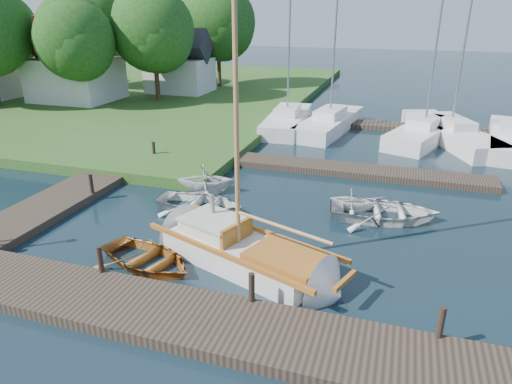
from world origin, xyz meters
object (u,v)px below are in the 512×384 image
(tender_c, at_px, (384,209))
(tender_d, at_px, (353,198))
(tender_a, at_px, (200,201))
(marina_boat_1, at_px, (330,121))
(sailboat, at_px, (248,255))
(marina_boat_2, at_px, (424,131))
(tree_3, at_px, (153,29))
(tree_7, at_px, (218,21))
(tree_5, at_px, (7,30))
(marina_boat_3, at_px, (450,131))
(tender_b, at_px, (206,177))
(marina_boat_0, at_px, (287,119))
(mooring_post_2, at_px, (252,287))
(marina_boat_4, at_px, (511,138))
(mooring_post_5, at_px, (154,150))
(mooring_post_3, at_px, (441,322))
(mooring_post_4, at_px, (91,184))
(mooring_post_1, at_px, (100,259))
(house_a, at_px, (74,68))
(tree_4, at_px, (95,19))
(house_c, at_px, (180,67))
(tree_2, at_px, (75,39))
(dinghy, at_px, (147,255))

(tender_c, xyz_separation_m, tender_d, (-1.21, 0.53, 0.06))
(tender_a, height_order, marina_boat_1, marina_boat_1)
(sailboat, distance_m, marina_boat_2, 17.36)
(tree_3, relative_size, tree_7, 0.93)
(sailboat, bearing_deg, tender_d, 84.44)
(sailboat, bearing_deg, tree_5, 163.53)
(marina_boat_3, bearing_deg, tender_b, 116.14)
(sailboat, relative_size, marina_boat_1, 0.87)
(tender_c, bearing_deg, marina_boat_0, 20.02)
(tender_d, xyz_separation_m, marina_boat_2, (2.78, 11.34, 0.11))
(mooring_post_2, height_order, tender_a, mooring_post_2)
(marina_boat_3, height_order, marina_boat_4, marina_boat_3)
(tree_7, bearing_deg, marina_boat_0, -51.22)
(tender_a, bearing_deg, mooring_post_5, 46.09)
(mooring_post_3, distance_m, marina_boat_3, 19.13)
(mooring_post_4, relative_size, tender_a, 0.23)
(mooring_post_1, height_order, house_a, house_a)
(tree_4, relative_size, tree_5, 1.19)
(mooring_post_5, height_order, tender_b, tender_b)
(marina_boat_2, height_order, tree_7, marina_boat_2)
(marina_boat_2, relative_size, house_c, 2.27)
(mooring_post_5, relative_size, tender_a, 0.23)
(mooring_post_2, bearing_deg, marina_boat_4, 63.99)
(tender_a, height_order, marina_boat_4, marina_boat_4)
(mooring_post_2, distance_m, tender_b, 8.45)
(sailboat, height_order, tender_c, sailboat)
(mooring_post_5, height_order, marina_boat_0, marina_boat_0)
(marina_boat_4, height_order, house_c, marina_boat_4)
(mooring_post_3, relative_size, marina_boat_3, 0.07)
(mooring_post_4, relative_size, house_a, 0.13)
(marina_boat_3, relative_size, tree_5, 1.50)
(mooring_post_1, bearing_deg, marina_boat_4, 53.91)
(mooring_post_2, relative_size, tree_7, 0.09)
(tender_b, relative_size, tree_4, 0.26)
(tender_b, bearing_deg, mooring_post_4, 103.17)
(mooring_post_1, height_order, tender_a, mooring_post_1)
(mooring_post_4, distance_m, tree_3, 20.02)
(tree_2, xyz_separation_m, tree_3, (4.00, 4.00, 0.56))
(mooring_post_2, height_order, tree_3, tree_3)
(house_a, bearing_deg, marina_boat_2, -5.27)
(tender_d, bearing_deg, house_a, 61.63)
(tender_b, distance_m, tree_4, 28.12)
(mooring_post_4, distance_m, tree_4, 27.26)
(mooring_post_5, relative_size, sailboat, 0.08)
(mooring_post_1, bearing_deg, mooring_post_4, 128.66)
(mooring_post_1, distance_m, tree_3, 26.05)
(mooring_post_5, bearing_deg, dinghy, -61.68)
(tender_b, distance_m, marina_boat_1, 12.57)
(mooring_post_4, xyz_separation_m, tender_a, (4.56, 0.45, -0.34))
(mooring_post_2, bearing_deg, dinghy, 162.90)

